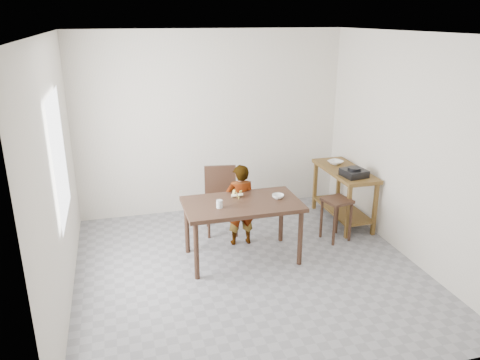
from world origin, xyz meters
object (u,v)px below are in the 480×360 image
object	(u,v)px
child	(240,205)
stool	(336,219)
dining_chair	(221,201)
dining_table	(242,231)
prep_counter	(343,195)

from	to	relation	value
child	stool	world-z (taller)	child
dining_chair	dining_table	bearing A→B (deg)	-76.21
prep_counter	dining_chair	xyz separation A→B (m)	(-1.79, 0.11, 0.05)
dining_table	stool	distance (m)	1.37
stool	dining_table	bearing A→B (deg)	-172.51
prep_counter	dining_chair	bearing A→B (deg)	176.35
dining_table	child	bearing A→B (deg)	78.17
dining_table	prep_counter	size ratio (longest dim) A/B	1.17
dining_table	dining_chair	size ratio (longest dim) A/B	1.55
dining_chair	stool	distance (m)	1.57
child	dining_chair	size ratio (longest dim) A/B	1.21
dining_table	prep_counter	world-z (taller)	prep_counter
prep_counter	child	xyz separation A→B (m)	(-1.64, -0.30, 0.15)
dining_chair	stool	xyz separation A→B (m)	(1.42, -0.64, -0.16)
child	prep_counter	bearing A→B (deg)	-168.59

